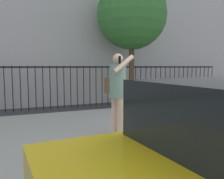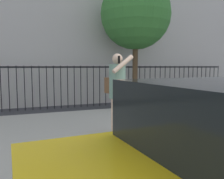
% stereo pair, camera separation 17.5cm
% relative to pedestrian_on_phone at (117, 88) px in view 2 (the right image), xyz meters
% --- Properties ---
extents(ground_plane, '(60.00, 60.00, 0.00)m').
position_rel_pedestrian_on_phone_xyz_m(ground_plane, '(1.21, -1.52, -1.13)').
color(ground_plane, '#333338').
extents(sidewalk, '(28.00, 4.40, 0.15)m').
position_rel_pedestrian_on_phone_xyz_m(sidewalk, '(1.21, 0.68, -1.05)').
color(sidewalk, '#9E9B93').
rests_on(sidewalk, ground).
extents(iron_fence, '(12.03, 0.04, 1.60)m').
position_rel_pedestrian_on_phone_xyz_m(iron_fence, '(1.21, 4.38, -0.11)').
color(iron_fence, black).
rests_on(iron_fence, ground).
extents(pedestrian_on_phone, '(0.50, 0.69, 1.69)m').
position_rel_pedestrian_on_phone_xyz_m(pedestrian_on_phone, '(0.00, 0.00, 0.00)').
color(pedestrian_on_phone, beige).
rests_on(pedestrian_on_phone, sidewalk).
extents(street_tree_near, '(2.68, 2.68, 4.90)m').
position_rel_pedestrian_on_phone_xyz_m(street_tree_near, '(2.34, 3.76, 2.42)').
color(street_tree_near, '#4C3823').
rests_on(street_tree_near, ground).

